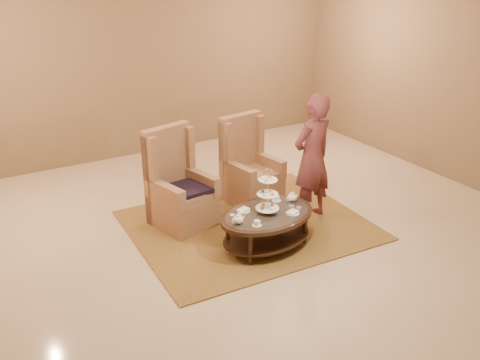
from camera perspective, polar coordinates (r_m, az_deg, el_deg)
ground at (r=7.28m, az=1.55°, el=-6.39°), size 8.00×8.00×0.00m
ceiling at (r=7.28m, az=1.55°, el=-6.39°), size 8.00×8.00×0.02m
wall_back at (r=10.11m, az=-10.68°, el=12.31°), size 8.00×0.04×3.50m
wall_right at (r=9.30m, az=23.45°, el=9.89°), size 0.04×8.00×3.50m
rug at (r=7.63m, az=0.88°, el=-4.81°), size 3.29×2.78×0.02m
tea_table at (r=6.94m, az=2.89°, el=-4.17°), size 1.43×1.07×1.11m
armchair_left at (r=7.56m, az=-6.57°, el=-1.34°), size 0.92×0.94×1.40m
armchair_right at (r=8.22m, az=0.91°, el=0.71°), size 0.83×0.85×1.34m
person at (r=7.57m, az=7.72°, el=2.34°), size 0.73×0.54×1.85m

